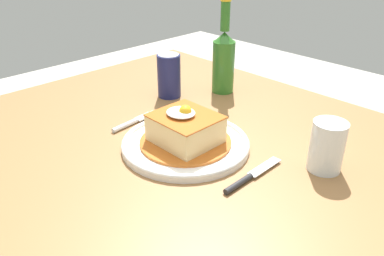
# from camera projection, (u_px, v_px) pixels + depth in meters

# --- Properties ---
(dining_table) EXTENTS (1.32, 0.93, 0.76)m
(dining_table) POSITION_uv_depth(u_px,v_px,m) (215.00, 191.00, 0.90)
(dining_table) COLOR olive
(dining_table) RESTS_ON ground_plane
(main_plate) EXTENTS (0.28, 0.28, 0.02)m
(main_plate) POSITION_uv_depth(u_px,v_px,m) (186.00, 143.00, 0.87)
(main_plate) COLOR white
(main_plate) RESTS_ON dining_table
(sandwich_meal) EXTENTS (0.20, 0.20, 0.09)m
(sandwich_meal) POSITION_uv_depth(u_px,v_px,m) (185.00, 130.00, 0.85)
(sandwich_meal) COLOR #B75B1E
(sandwich_meal) RESTS_ON main_plate
(fork) EXTENTS (0.03, 0.14, 0.01)m
(fork) POSITION_uv_depth(u_px,v_px,m) (131.00, 123.00, 0.96)
(fork) COLOR silver
(fork) RESTS_ON dining_table
(knife) EXTENTS (0.02, 0.17, 0.01)m
(knife) POSITION_uv_depth(u_px,v_px,m) (246.00, 179.00, 0.75)
(knife) COLOR #262628
(knife) RESTS_ON dining_table
(soda_can) EXTENTS (0.07, 0.07, 0.12)m
(soda_can) POSITION_uv_depth(u_px,v_px,m) (169.00, 76.00, 1.10)
(soda_can) COLOR #191E51
(soda_can) RESTS_ON dining_table
(beer_bottle_green) EXTENTS (0.06, 0.06, 0.27)m
(beer_bottle_green) POSITION_uv_depth(u_px,v_px,m) (224.00, 59.00, 1.12)
(beer_bottle_green) COLOR #2D6B23
(beer_bottle_green) RESTS_ON dining_table
(drinking_glass) EXTENTS (0.07, 0.07, 0.10)m
(drinking_glass) POSITION_uv_depth(u_px,v_px,m) (326.00, 149.00, 0.77)
(drinking_glass) COLOR #3F2314
(drinking_glass) RESTS_ON dining_table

